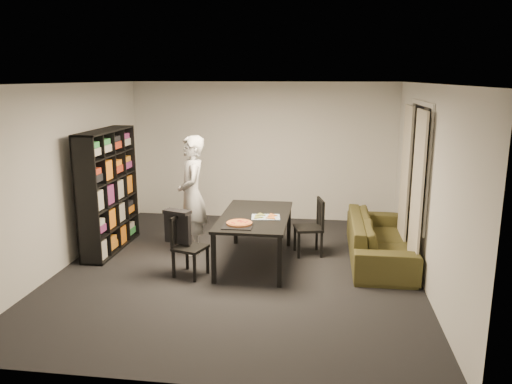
# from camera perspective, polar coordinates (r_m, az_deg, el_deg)

# --- Properties ---
(room) EXTENTS (5.01, 5.51, 2.61)m
(room) POSITION_cam_1_polar(r_m,az_deg,el_deg) (6.82, -2.12, 1.32)
(room) COLOR black
(room) RESTS_ON ground
(window_pane) EXTENTS (0.02, 1.40, 1.60)m
(window_pane) POSITION_cam_1_polar(r_m,az_deg,el_deg) (7.40, 18.07, 3.18)
(window_pane) COLOR black
(window_pane) RESTS_ON room
(window_frame) EXTENTS (0.03, 1.52, 1.72)m
(window_frame) POSITION_cam_1_polar(r_m,az_deg,el_deg) (7.40, 18.04, 3.18)
(window_frame) COLOR white
(window_frame) RESTS_ON room
(curtain_left) EXTENTS (0.03, 0.70, 2.25)m
(curtain_left) POSITION_cam_1_polar(r_m,az_deg,el_deg) (6.95, 17.91, -0.37)
(curtain_left) COLOR beige
(curtain_left) RESTS_ON room
(curtain_right) EXTENTS (0.03, 0.70, 2.25)m
(curtain_right) POSITION_cam_1_polar(r_m,az_deg,el_deg) (7.95, 16.66, 1.35)
(curtain_right) COLOR beige
(curtain_right) RESTS_ON room
(bookshelf) EXTENTS (0.35, 1.50, 1.90)m
(bookshelf) POSITION_cam_1_polar(r_m,az_deg,el_deg) (8.10, -16.54, 0.12)
(bookshelf) COLOR black
(bookshelf) RESTS_ON room
(dining_table) EXTENTS (0.97, 1.75, 0.73)m
(dining_table) POSITION_cam_1_polar(r_m,az_deg,el_deg) (7.25, -0.11, -3.16)
(dining_table) COLOR black
(dining_table) RESTS_ON room
(chair_left) EXTENTS (0.49, 0.49, 0.85)m
(chair_left) POSITION_cam_1_polar(r_m,az_deg,el_deg) (6.94, -8.10, -5.61)
(chair_left) COLOR black
(chair_left) RESTS_ON room
(chair_right) EXTENTS (0.49, 0.49, 0.87)m
(chair_right) POSITION_cam_1_polar(r_m,az_deg,el_deg) (7.71, 6.63, -3.53)
(chair_right) COLOR black
(chair_right) RESTS_ON room
(draped_jacket) EXTENTS (0.41, 0.27, 0.47)m
(draped_jacket) POSITION_cam_1_polar(r_m,az_deg,el_deg) (6.93, -8.95, -3.77)
(draped_jacket) COLOR black
(draped_jacket) RESTS_ON chair_left
(person) EXTENTS (0.62, 0.77, 1.83)m
(person) POSITION_cam_1_polar(r_m,az_deg,el_deg) (7.71, -7.31, -0.36)
(person) COLOR silver
(person) RESTS_ON room
(baking_tray) EXTENTS (0.41, 0.33, 0.01)m
(baking_tray) POSITION_cam_1_polar(r_m,az_deg,el_deg) (6.69, -2.12, -3.93)
(baking_tray) COLOR black
(baking_tray) RESTS_ON dining_table
(pepperoni_pizza) EXTENTS (0.35, 0.35, 0.03)m
(pepperoni_pizza) POSITION_cam_1_polar(r_m,az_deg,el_deg) (6.76, -1.92, -3.56)
(pepperoni_pizza) COLOR #A3592F
(pepperoni_pizza) RESTS_ON dining_table
(kitchen_towel) EXTENTS (0.43, 0.35, 0.01)m
(kitchen_towel) POSITION_cam_1_polar(r_m,az_deg,el_deg) (7.12, 1.12, -2.88)
(kitchen_towel) COLOR silver
(kitchen_towel) RESTS_ON dining_table
(pizza_slices) EXTENTS (0.46, 0.43, 0.01)m
(pizza_slices) POSITION_cam_1_polar(r_m,az_deg,el_deg) (7.13, 1.06, -2.78)
(pizza_slices) COLOR #B87139
(pizza_slices) RESTS_ON dining_table
(sofa) EXTENTS (0.86, 2.21, 0.64)m
(sofa) POSITION_cam_1_polar(r_m,az_deg,el_deg) (7.70, 13.93, -5.22)
(sofa) COLOR #383916
(sofa) RESTS_ON room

